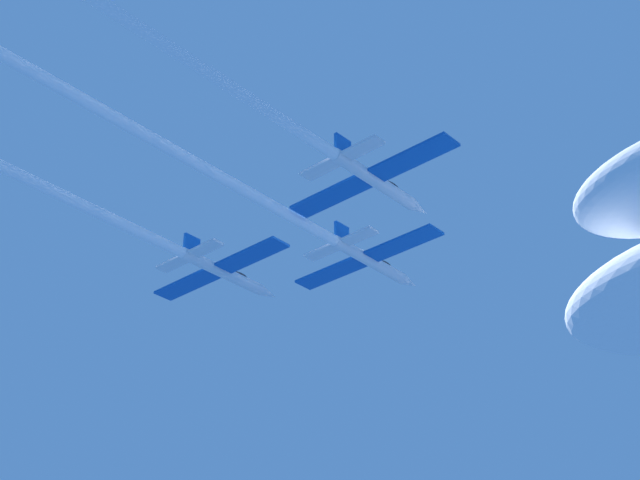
# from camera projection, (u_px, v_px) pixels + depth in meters

# --- Properties ---
(jet_lead) EXTENTS (18.41, 65.07, 3.05)m
(jet_lead) POSITION_uv_depth(u_px,v_px,m) (236.00, 185.00, 92.28)
(jet_lead) COLOR silver
(jet_left_wing) EXTENTS (18.41, 63.10, 3.05)m
(jet_left_wing) POSITION_uv_depth(u_px,v_px,m) (78.00, 203.00, 93.34)
(jet_left_wing) COLOR silver
(jet_right_wing) EXTENTS (18.41, 67.45, 3.05)m
(jet_right_wing) POSITION_uv_depth(u_px,v_px,m) (210.00, 74.00, 78.85)
(jet_right_wing) COLOR silver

